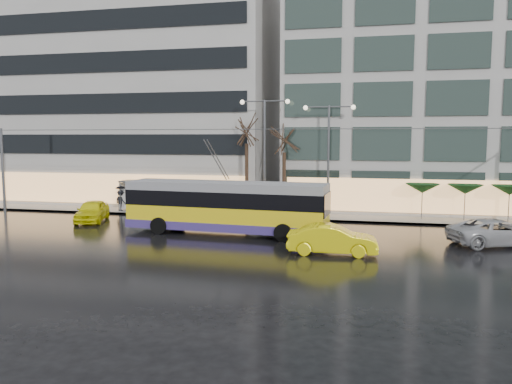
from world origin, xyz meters
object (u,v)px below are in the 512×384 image
(trolleybus, at_px, (226,209))
(bus_shelter, at_px, (143,189))
(taxi_a, at_px, (92,211))
(street_lamp_near, at_px, (265,141))

(trolleybus, height_order, bus_shelter, trolleybus)
(trolleybus, relative_size, bus_shelter, 3.18)
(bus_shelter, xyz_separation_m, taxi_a, (-1.60, -5.32, -1.16))
(street_lamp_near, distance_m, taxi_a, 14.14)
(trolleybus, xyz_separation_m, bus_shelter, (-9.42, 7.72, 0.31))
(trolleybus, distance_m, street_lamp_near, 9.00)
(bus_shelter, bearing_deg, taxi_a, -106.77)
(trolleybus, relative_size, taxi_a, 2.84)
(trolleybus, bearing_deg, bus_shelter, 140.68)
(trolleybus, bearing_deg, street_lamp_near, 83.00)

